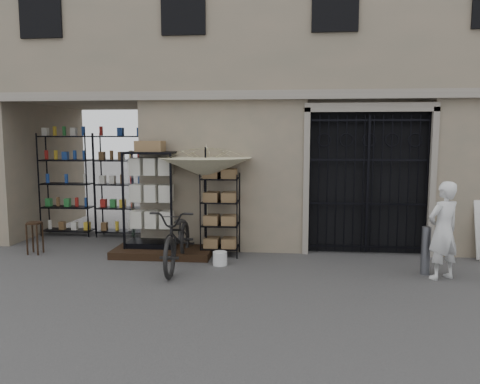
# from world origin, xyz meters

# --- Properties ---
(ground) EXTENTS (80.00, 80.00, 0.00)m
(ground) POSITION_xyz_m (0.00, 0.00, 0.00)
(ground) COLOR black
(ground) RESTS_ON ground
(main_building) EXTENTS (14.00, 4.00, 9.00)m
(main_building) POSITION_xyz_m (0.00, 4.00, 4.50)
(main_building) COLOR gray
(main_building) RESTS_ON ground
(shop_recess) EXTENTS (3.00, 1.70, 3.00)m
(shop_recess) POSITION_xyz_m (-4.50, 2.80, 1.50)
(shop_recess) COLOR black
(shop_recess) RESTS_ON ground
(shop_shelving) EXTENTS (2.70, 0.50, 2.50)m
(shop_shelving) POSITION_xyz_m (-4.55, 3.30, 1.25)
(shop_shelving) COLOR black
(shop_shelving) RESTS_ON ground
(iron_gate) EXTENTS (2.50, 0.21, 3.00)m
(iron_gate) POSITION_xyz_m (1.75, 2.28, 1.50)
(iron_gate) COLOR black
(iron_gate) RESTS_ON ground
(step_platform) EXTENTS (2.00, 0.90, 0.15)m
(step_platform) POSITION_xyz_m (-2.40, 1.55, 0.07)
(step_platform) COLOR black
(step_platform) RESTS_ON ground
(display_cabinet) EXTENTS (1.07, 0.77, 2.13)m
(display_cabinet) POSITION_xyz_m (-2.67, 1.73, 1.03)
(display_cabinet) COLOR black
(display_cabinet) RESTS_ON step_platform
(wire_rack) EXTENTS (0.76, 0.56, 1.68)m
(wire_rack) POSITION_xyz_m (-1.23, 1.73, 0.82)
(wire_rack) COLOR black
(wire_rack) RESTS_ON ground
(market_umbrella) EXTENTS (1.97, 2.00, 2.65)m
(market_umbrella) POSITION_xyz_m (-1.53, 1.70, 1.91)
(market_umbrella) COLOR black
(market_umbrella) RESTS_ON ground
(white_bucket) EXTENTS (0.36, 0.36, 0.26)m
(white_bucket) POSITION_xyz_m (-1.14, 0.97, 0.13)
(white_bucket) COLOR silver
(white_bucket) RESTS_ON ground
(bicycle) EXTENTS (0.80, 1.17, 2.17)m
(bicycle) POSITION_xyz_m (-1.88, 0.75, 0.00)
(bicycle) COLOR black
(bicycle) RESTS_ON ground
(wooden_stool) EXTENTS (0.40, 0.40, 0.66)m
(wooden_stool) POSITION_xyz_m (-5.08, 1.45, 0.35)
(wooden_stool) COLOR black
(wooden_stool) RESTS_ON ground
(steel_bollard) EXTENTS (0.18, 0.18, 0.86)m
(steel_bollard) POSITION_xyz_m (2.55, 0.75, 0.43)
(steel_bollard) COLOR slate
(steel_bollard) RESTS_ON ground
(shopkeeper) EXTENTS (1.33, 1.77, 0.40)m
(shopkeeper) POSITION_xyz_m (2.76, 0.51, 0.00)
(shopkeeper) COLOR silver
(shopkeeper) RESTS_ON ground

